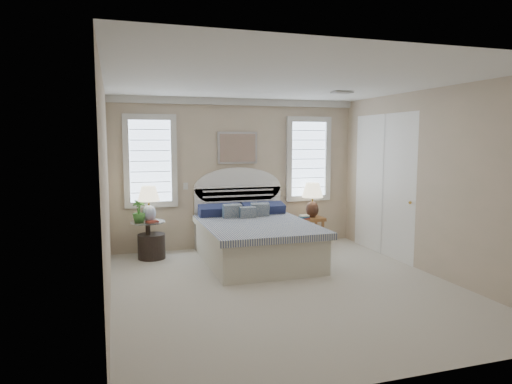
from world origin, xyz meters
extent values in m
cube|color=beige|center=(0.00, 0.00, 0.00)|extent=(4.50, 5.00, 0.01)
cube|color=white|center=(0.00, 0.00, 2.70)|extent=(4.50, 5.00, 0.01)
cube|color=beige|center=(0.00, 2.50, 1.35)|extent=(4.50, 0.02, 2.70)
cube|color=beige|center=(-2.25, 0.00, 1.35)|extent=(0.02, 5.00, 2.70)
cube|color=beige|center=(2.25, 0.00, 1.35)|extent=(0.02, 5.00, 2.70)
cube|color=silver|center=(0.00, 2.46, 2.64)|extent=(4.50, 0.08, 0.12)
cube|color=#B2B2B2|center=(1.20, 0.80, 2.68)|extent=(0.30, 0.20, 0.02)
cube|color=silver|center=(-0.95, 2.48, 1.15)|extent=(0.08, 0.01, 0.12)
cube|color=#C9E0FF|center=(-1.55, 2.48, 1.60)|extent=(0.90, 0.06, 1.60)
cube|color=#C9E0FF|center=(1.40, 2.48, 1.60)|extent=(0.90, 0.06, 1.60)
cube|color=silver|center=(0.00, 2.46, 1.82)|extent=(0.74, 0.04, 0.58)
cube|color=white|center=(2.23, 1.20, 1.20)|extent=(0.02, 1.80, 2.40)
cube|color=beige|center=(0.00, 1.33, 0.28)|extent=(1.60, 2.10, 0.55)
cube|color=navy|center=(0.00, 1.28, 0.59)|extent=(1.72, 2.15, 0.10)
cube|color=white|center=(0.00, 2.44, 0.55)|extent=(1.62, 0.08, 1.10)
cube|color=#1B1F43|center=(-0.40, 2.16, 0.73)|extent=(0.75, 0.31, 0.23)
cube|color=#1B1F43|center=(0.40, 2.16, 0.73)|extent=(0.75, 0.31, 0.23)
cube|color=#314C6E|center=(-0.25, 1.93, 0.71)|extent=(0.33, 0.20, 0.34)
cube|color=#314C6E|center=(0.25, 1.93, 0.71)|extent=(0.33, 0.20, 0.34)
cube|color=#314C6E|center=(0.00, 1.83, 0.69)|extent=(0.28, 0.14, 0.29)
cylinder|color=black|center=(-1.65, 2.05, 0.01)|extent=(0.32, 0.32, 0.03)
cylinder|color=black|center=(-1.65, 2.05, 0.30)|extent=(0.08, 0.08, 0.60)
cylinder|color=silver|center=(-1.65, 2.05, 0.62)|extent=(0.56, 0.56, 0.02)
cube|color=#9B5F32|center=(1.30, 2.15, 0.50)|extent=(0.50, 0.40, 0.06)
cube|color=#9B5F32|center=(1.30, 2.15, 0.18)|extent=(0.44, 0.34, 0.03)
cube|color=#9B5F32|center=(1.10, 2.00, 0.23)|extent=(0.04, 0.04, 0.47)
cube|color=#9B5F32|center=(1.10, 2.30, 0.23)|extent=(0.04, 0.04, 0.47)
cube|color=#9B5F32|center=(1.50, 2.00, 0.23)|extent=(0.04, 0.04, 0.47)
cube|color=#9B5F32|center=(1.50, 2.30, 0.23)|extent=(0.04, 0.04, 0.47)
cylinder|color=black|center=(-1.60, 2.05, 0.21)|extent=(0.53, 0.53, 0.41)
cylinder|color=white|center=(-1.62, 2.06, 0.65)|extent=(0.14, 0.14, 0.03)
ellipsoid|color=white|center=(-1.62, 2.06, 0.76)|extent=(0.25, 0.25, 0.28)
cylinder|color=gold|center=(-1.62, 2.06, 0.93)|extent=(0.03, 0.03, 0.10)
cylinder|color=black|center=(1.36, 2.17, 0.55)|extent=(0.17, 0.17, 0.03)
ellipsoid|color=black|center=(1.36, 2.17, 0.67)|extent=(0.31, 0.31, 0.30)
cylinder|color=gold|center=(1.36, 2.17, 0.86)|extent=(0.04, 0.04, 0.11)
imported|color=#37752F|center=(-1.79, 1.99, 0.81)|extent=(0.21, 0.21, 0.37)
cube|color=maroon|center=(-1.58, 1.94, 0.64)|extent=(0.22, 0.19, 0.02)
cube|color=maroon|center=(1.12, 2.00, 0.54)|extent=(0.21, 0.18, 0.02)
cube|color=#285578|center=(1.12, 2.00, 0.57)|extent=(0.20, 0.17, 0.02)
cube|color=#F2EAC7|center=(1.12, 2.00, 0.59)|extent=(0.19, 0.16, 0.02)
camera|label=1|loc=(-2.16, -5.54, 1.97)|focal=32.00mm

